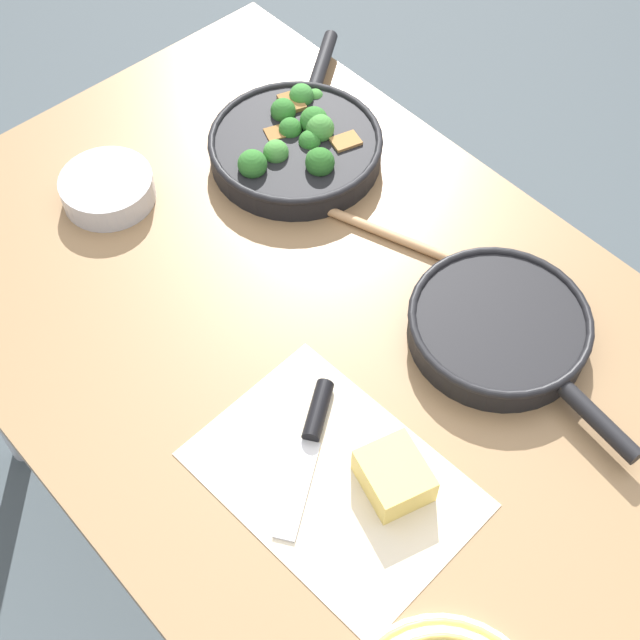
{
  "coord_description": "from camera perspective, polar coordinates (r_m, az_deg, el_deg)",
  "views": [
    {
      "loc": [
        -0.53,
        0.48,
        1.78
      ],
      "look_at": [
        0.0,
        0.0,
        0.78
      ],
      "focal_mm": 50.0,
      "sensor_mm": 36.0,
      "label": 1
    }
  ],
  "objects": [
    {
      "name": "grater_knife",
      "position": [
        1.15,
        -0.53,
        -7.34
      ],
      "size": [
        0.15,
        0.2,
        0.02
      ],
      "rotation": [
        0.0,
        0.0,
        2.17
      ],
      "color": "silver",
      "rests_on": "dining_table_red"
    },
    {
      "name": "dining_table_red",
      "position": [
        1.32,
        -0.0,
        -2.65
      ],
      "size": [
        1.3,
        0.83,
        0.76
      ],
      "color": "olive",
      "rests_on": "ground_plane"
    },
    {
      "name": "prep_bowl_steel",
      "position": [
        1.43,
        -13.44,
        8.18
      ],
      "size": [
        0.14,
        0.14,
        0.04
      ],
      "color": "#B7B7BC",
      "rests_on": "dining_table_red"
    },
    {
      "name": "cheese_block",
      "position": [
        1.11,
        4.76,
        -9.93
      ],
      "size": [
        0.1,
        0.1,
        0.05
      ],
      "color": "#E0C15B",
      "rests_on": "dining_table_red"
    },
    {
      "name": "skillet_eggs",
      "position": [
        1.25,
        11.46,
        -0.49
      ],
      "size": [
        0.38,
        0.25,
        0.05
      ],
      "rotation": [
        0.0,
        0.0,
        3.03
      ],
      "color": "black",
      "rests_on": "dining_table_red"
    },
    {
      "name": "parchment_sheet",
      "position": [
        1.13,
        0.89,
        -10.16
      ],
      "size": [
        0.36,
        0.26,
        0.0
      ],
      "color": "beige",
      "rests_on": "dining_table_red"
    },
    {
      "name": "ground_plane",
      "position": [
        1.92,
        -0.0,
        -13.69
      ],
      "size": [
        14.0,
        14.0,
        0.0
      ],
      "primitive_type": "plane",
      "color": "#424C51"
    },
    {
      "name": "skillet_broccoli",
      "position": [
        1.46,
        -1.47,
        11.23
      ],
      "size": [
        0.32,
        0.38,
        0.07
      ],
      "rotation": [
        0.0,
        0.0,
        5.34
      ],
      "color": "black",
      "rests_on": "dining_table_red"
    },
    {
      "name": "wooden_spoon",
      "position": [
        1.33,
        8.06,
        4.01
      ],
      "size": [
        0.39,
        0.16,
        0.02
      ],
      "rotation": [
        0.0,
        0.0,
        3.48
      ],
      "color": "tan",
      "rests_on": "dining_table_red"
    }
  ]
}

